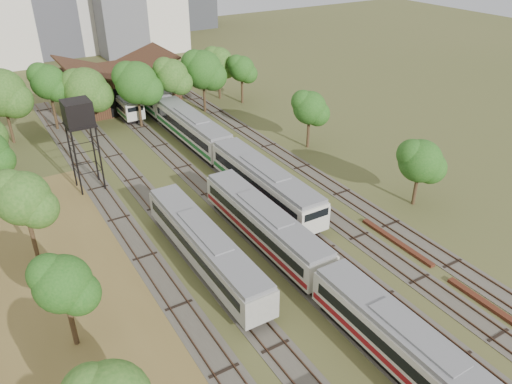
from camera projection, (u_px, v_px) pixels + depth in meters
ground at (394, 332)px, 35.48m from camera, size 240.00×240.00×0.00m
dry_grass_patch at (111, 359)px, 33.27m from camera, size 14.00×60.00×0.04m
tracks at (222, 190)px, 53.83m from camera, size 24.60×80.00×0.19m
railcar_red_set at (326, 279)px, 37.67m from camera, size 2.90×34.58×3.58m
railcar_green_set at (192, 129)px, 63.73m from camera, size 3.15×52.08×3.91m
railcar_rear at (118, 98)px, 75.51m from camera, size 2.68×16.08×3.31m
old_grey_coach at (205, 247)px, 41.27m from camera, size 2.84×18.00×3.51m
water_tower at (78, 115)px, 50.31m from camera, size 2.84×2.84×9.83m
rail_pile_near at (495, 310)px, 37.25m from camera, size 0.56×8.40×0.28m
rail_pile_far at (396, 242)px, 45.06m from camera, size 0.53×8.45×0.27m
maintenance_shed at (119, 86)px, 76.93m from camera, size 16.45×11.55×7.58m
tree_band_left at (21, 223)px, 37.75m from camera, size 7.30×54.60×8.78m
tree_band_far at (118, 81)px, 67.96m from camera, size 36.63×10.47×9.69m
tree_band_right at (319, 110)px, 60.90m from camera, size 5.53×40.71×7.35m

